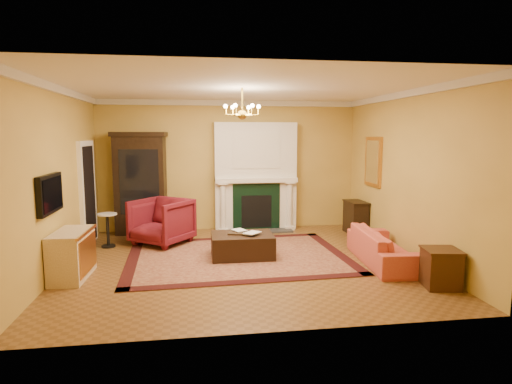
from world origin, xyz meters
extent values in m
cube|color=brown|center=(0.00, 0.00, -0.01)|extent=(6.00, 5.50, 0.02)
cube|color=white|center=(0.00, 0.00, 3.01)|extent=(6.00, 5.50, 0.02)
cube|color=gold|center=(0.00, 2.76, 1.50)|extent=(6.00, 0.02, 3.00)
cube|color=gold|center=(0.00, -2.76, 1.50)|extent=(6.00, 0.02, 3.00)
cube|color=gold|center=(-3.01, 0.00, 1.50)|extent=(0.02, 5.50, 3.00)
cube|color=gold|center=(3.01, 0.00, 1.50)|extent=(0.02, 5.50, 3.00)
cube|color=silver|center=(0.60, 2.59, 1.25)|extent=(1.90, 0.32, 2.50)
cube|color=silver|center=(0.60, 2.42, 1.85)|extent=(1.10, 0.01, 0.80)
cube|color=#0D311D|center=(0.60, 2.42, 0.55)|extent=(1.10, 0.02, 1.10)
cube|color=black|center=(0.60, 2.42, 0.45)|extent=(0.70, 0.02, 0.75)
cube|color=#333333|center=(0.60, 2.30, 0.02)|extent=(1.60, 0.50, 0.04)
cube|color=silver|center=(0.60, 2.53, 1.18)|extent=(1.90, 0.44, 0.10)
cylinder|color=silver|center=(-0.18, 2.41, 0.59)|extent=(0.14, 0.14, 1.18)
cylinder|color=silver|center=(1.38, 2.41, 0.59)|extent=(0.14, 0.14, 1.18)
cube|color=silver|center=(0.00, 2.71, 2.94)|extent=(6.00, 0.08, 0.12)
cube|color=silver|center=(-2.96, 0.00, 2.94)|extent=(0.08, 5.50, 0.12)
cube|color=silver|center=(2.96, 0.00, 2.94)|extent=(0.08, 5.50, 0.12)
cube|color=white|center=(-2.96, 1.70, 1.05)|extent=(0.08, 1.05, 2.10)
cube|color=black|center=(-2.92, 1.70, 1.02)|extent=(0.02, 0.85, 1.95)
cube|color=black|center=(-2.95, -0.60, 1.35)|extent=(0.08, 0.95, 0.58)
cube|color=black|center=(-2.90, -0.60, 1.35)|extent=(0.01, 0.85, 0.48)
cube|color=gold|center=(2.97, 1.40, 1.65)|extent=(0.05, 0.76, 1.05)
cube|color=white|center=(2.94, 1.40, 1.65)|extent=(0.01, 0.62, 0.90)
cylinder|color=gold|center=(0.00, 0.00, 2.80)|extent=(0.03, 0.03, 0.40)
sphere|color=gold|center=(0.00, 0.00, 2.55)|extent=(0.16, 0.16, 0.16)
sphere|color=#FFE5B2|center=(0.28, 0.00, 2.69)|extent=(0.07, 0.07, 0.07)
sphere|color=#FFE5B2|center=(0.14, 0.24, 2.69)|extent=(0.07, 0.07, 0.07)
sphere|color=#FFE5B2|center=(-0.14, 0.24, 2.69)|extent=(0.07, 0.07, 0.07)
sphere|color=#FFE5B2|center=(-0.28, 0.00, 2.69)|extent=(0.07, 0.07, 0.07)
sphere|color=#FFE5B2|center=(-0.14, -0.24, 2.69)|extent=(0.07, 0.07, 0.07)
sphere|color=#FFE5B2|center=(0.14, -0.24, 2.69)|extent=(0.07, 0.07, 0.07)
cube|color=#4B1210|center=(-0.06, 0.31, 0.01)|extent=(4.07, 3.12, 0.02)
cube|color=black|center=(-2.01, 2.49, 1.09)|extent=(1.12, 0.57, 2.18)
imported|color=maroon|center=(-1.49, 1.45, 0.52)|extent=(1.36, 1.35, 1.03)
cylinder|color=black|center=(-2.54, 1.37, 0.02)|extent=(0.27, 0.27, 0.04)
cylinder|color=black|center=(-2.54, 1.37, 0.34)|extent=(0.06, 0.06, 0.61)
cylinder|color=white|center=(-2.54, 1.37, 0.66)|extent=(0.38, 0.38, 0.03)
cube|color=beige|center=(-2.73, -0.46, 0.37)|extent=(0.50, 1.01, 0.74)
imported|color=#BD573B|center=(2.43, -0.42, 0.38)|extent=(0.74, 2.00, 0.77)
cube|color=#361A0E|center=(2.72, -1.68, 0.27)|extent=(0.54, 0.54, 0.54)
cube|color=black|center=(2.78, 1.81, 0.35)|extent=(0.38, 0.64, 0.71)
cube|color=black|center=(0.02, 0.28, 0.22)|extent=(1.12, 0.82, 0.41)
cube|color=black|center=(-0.01, 0.33, 0.44)|extent=(0.48, 0.42, 0.03)
imported|color=gray|center=(-0.11, 0.37, 0.59)|extent=(0.20, 0.10, 0.27)
imported|color=gray|center=(0.11, 0.25, 0.61)|extent=(0.18, 0.17, 0.30)
cylinder|color=gray|center=(-0.09, 2.53, 1.28)|extent=(0.11, 0.11, 0.09)
cone|color=#103A0F|center=(-0.09, 2.53, 1.49)|extent=(0.16, 0.16, 0.34)
cylinder|color=gray|center=(1.27, 2.53, 1.27)|extent=(0.10, 0.10, 0.08)
cone|color=#103A0F|center=(1.27, 2.53, 1.47)|extent=(0.15, 0.15, 0.32)
camera|label=1|loc=(-0.83, -7.26, 2.22)|focal=30.00mm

